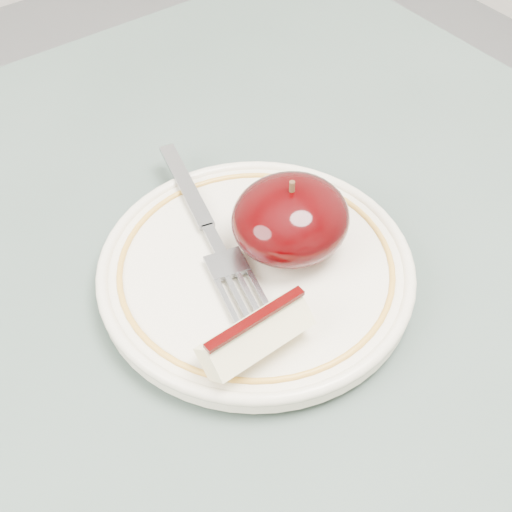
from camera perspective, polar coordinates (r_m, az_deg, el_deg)
table at (r=0.53m, az=-2.48°, el=-17.48°), size 0.90×0.90×0.75m
plate at (r=0.50m, az=0.00°, el=-1.08°), size 0.22×0.22×0.02m
apple_half at (r=0.50m, az=2.77°, el=2.99°), size 0.08×0.08×0.06m
apple_wedge at (r=0.44m, az=-0.04°, el=-6.35°), size 0.07×0.03×0.03m
fork at (r=0.52m, az=-3.86°, el=2.25°), size 0.07×0.19×0.00m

